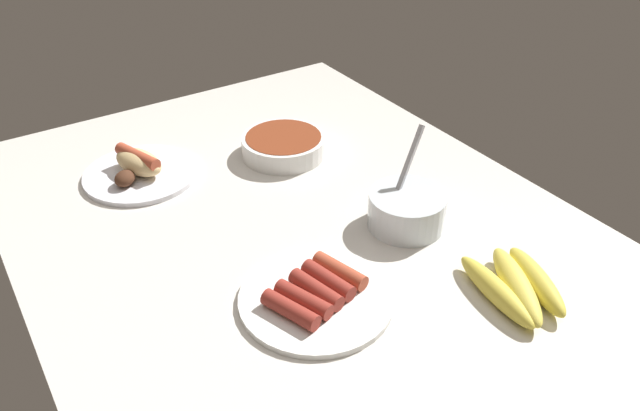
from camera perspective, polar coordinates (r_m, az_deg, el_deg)
The scene contains 6 objects.
ground_plane at distance 110.30cm, azimuth -2.20°, elevation -2.25°, with size 120.00×90.00×3.00cm, color silver.
bowl_chili at distance 128.72cm, azimuth -3.33°, elevation 5.57°, with size 17.16×17.16×4.21cm.
banana_bunch at distance 98.45cm, azimuth 17.51°, elevation -6.96°, with size 18.54×13.96×3.77cm.
bowl_coleslaw at distance 107.98cm, azimuth 7.92°, elevation -0.25°, with size 13.34×13.34×16.14cm.
plate_sausages at distance 93.35cm, azimuth -0.36°, elevation -8.19°, with size 23.21×23.21×3.52cm.
plate_hotdog_assembled at distance 126.15cm, azimuth -16.16°, elevation 3.22°, with size 22.02×22.02×5.61cm.
Camera 1 is at (-76.26, 44.90, 64.34)cm, focal length 35.09 mm.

